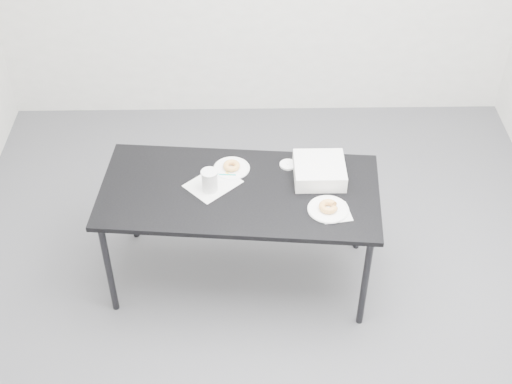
{
  "coord_description": "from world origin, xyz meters",
  "views": [
    {
      "loc": [
        -0.1,
        -2.96,
        3.41
      ],
      "look_at": [
        -0.05,
        0.02,
        0.8
      ],
      "focal_mm": 50.0,
      "sensor_mm": 36.0,
      "label": 1
    }
  ],
  "objects_px": {
    "bakery_box": "(319,171)",
    "donut_far": "(232,166)",
    "pen": "(225,175)",
    "plate_near": "(328,209)",
    "coffee_cup": "(210,181)",
    "donut_near": "(328,206)",
    "plate_far": "(232,168)",
    "scorecard": "(213,184)",
    "table": "(240,197)"
  },
  "relations": [
    {
      "from": "plate_near",
      "to": "donut_near",
      "type": "xyz_separation_m",
      "value": [
        0.0,
        0.0,
        0.02
      ]
    },
    {
      "from": "pen",
      "to": "donut_far",
      "type": "height_order",
      "value": "donut_far"
    },
    {
      "from": "table",
      "to": "plate_far",
      "type": "relative_size",
      "value": 7.73
    },
    {
      "from": "table",
      "to": "donut_near",
      "type": "bearing_deg",
      "value": -15.07
    },
    {
      "from": "pen",
      "to": "donut_far",
      "type": "relative_size",
      "value": 1.31
    },
    {
      "from": "plate_near",
      "to": "bakery_box",
      "type": "xyz_separation_m",
      "value": [
        -0.03,
        0.29,
        0.04
      ]
    },
    {
      "from": "pen",
      "to": "scorecard",
      "type": "bearing_deg",
      "value": -128.24
    },
    {
      "from": "plate_near",
      "to": "donut_near",
      "type": "distance_m",
      "value": 0.02
    },
    {
      "from": "donut_near",
      "to": "plate_far",
      "type": "bearing_deg",
      "value": 145.35
    },
    {
      "from": "scorecard",
      "to": "pen",
      "type": "height_order",
      "value": "pen"
    },
    {
      "from": "donut_near",
      "to": "table",
      "type": "bearing_deg",
      "value": 159.8
    },
    {
      "from": "donut_near",
      "to": "plate_far",
      "type": "xyz_separation_m",
      "value": [
        -0.54,
        0.37,
        -0.02
      ]
    },
    {
      "from": "donut_near",
      "to": "plate_far",
      "type": "relative_size",
      "value": 0.5
    },
    {
      "from": "table",
      "to": "pen",
      "type": "xyz_separation_m",
      "value": [
        -0.09,
        0.13,
        0.06
      ]
    },
    {
      "from": "scorecard",
      "to": "donut_near",
      "type": "relative_size",
      "value": 2.63
    },
    {
      "from": "table",
      "to": "plate_far",
      "type": "bearing_deg",
      "value": 108.69
    },
    {
      "from": "plate_far",
      "to": "bakery_box",
      "type": "distance_m",
      "value": 0.52
    },
    {
      "from": "plate_far",
      "to": "coffee_cup",
      "type": "xyz_separation_m",
      "value": [
        -0.12,
        -0.19,
        0.07
      ]
    },
    {
      "from": "plate_far",
      "to": "donut_near",
      "type": "bearing_deg",
      "value": -34.65
    },
    {
      "from": "table",
      "to": "donut_far",
      "type": "relative_size",
      "value": 16.46
    },
    {
      "from": "plate_far",
      "to": "donut_far",
      "type": "bearing_deg",
      "value": 0.0
    },
    {
      "from": "donut_near",
      "to": "bakery_box",
      "type": "relative_size",
      "value": 0.37
    },
    {
      "from": "donut_near",
      "to": "plate_far",
      "type": "distance_m",
      "value": 0.66
    },
    {
      "from": "coffee_cup",
      "to": "bakery_box",
      "type": "height_order",
      "value": "coffee_cup"
    },
    {
      "from": "plate_near",
      "to": "bakery_box",
      "type": "distance_m",
      "value": 0.29
    },
    {
      "from": "table",
      "to": "scorecard",
      "type": "xyz_separation_m",
      "value": [
        -0.15,
        0.05,
        0.06
      ]
    },
    {
      "from": "donut_far",
      "to": "bakery_box",
      "type": "bearing_deg",
      "value": -9.52
    },
    {
      "from": "donut_near",
      "to": "coffee_cup",
      "type": "relative_size",
      "value": 0.79
    },
    {
      "from": "plate_near",
      "to": "donut_near",
      "type": "relative_size",
      "value": 2.13
    },
    {
      "from": "plate_near",
      "to": "plate_far",
      "type": "relative_size",
      "value": 1.07
    },
    {
      "from": "plate_near",
      "to": "plate_far",
      "type": "height_order",
      "value": "plate_near"
    },
    {
      "from": "scorecard",
      "to": "plate_near",
      "type": "relative_size",
      "value": 1.24
    },
    {
      "from": "pen",
      "to": "plate_near",
      "type": "xyz_separation_m",
      "value": [
        0.58,
        -0.31,
        -0.0
      ]
    },
    {
      "from": "scorecard",
      "to": "plate_far",
      "type": "bearing_deg",
      "value": 98.83
    },
    {
      "from": "coffee_cup",
      "to": "plate_far",
      "type": "bearing_deg",
      "value": 57.26
    },
    {
      "from": "donut_far",
      "to": "pen",
      "type": "bearing_deg",
      "value": -122.45
    },
    {
      "from": "plate_far",
      "to": "scorecard",
      "type": "bearing_deg",
      "value": -127.92
    },
    {
      "from": "pen",
      "to": "bakery_box",
      "type": "xyz_separation_m",
      "value": [
        0.55,
        -0.02,
        0.04
      ]
    },
    {
      "from": "pen",
      "to": "plate_far",
      "type": "relative_size",
      "value": 0.61
    },
    {
      "from": "coffee_cup",
      "to": "table",
      "type": "bearing_deg",
      "value": -0.83
    },
    {
      "from": "bakery_box",
      "to": "donut_far",
      "type": "bearing_deg",
      "value": 170.45
    },
    {
      "from": "pen",
      "to": "plate_far",
      "type": "distance_m",
      "value": 0.07
    },
    {
      "from": "scorecard",
      "to": "donut_near",
      "type": "xyz_separation_m",
      "value": [
        0.65,
        -0.24,
        0.03
      ]
    },
    {
      "from": "donut_near",
      "to": "bakery_box",
      "type": "xyz_separation_m",
      "value": [
        -0.03,
        0.29,
        0.02
      ]
    },
    {
      "from": "table",
      "to": "coffee_cup",
      "type": "xyz_separation_m",
      "value": [
        -0.17,
        0.0,
        0.12
      ]
    },
    {
      "from": "plate_near",
      "to": "coffee_cup",
      "type": "xyz_separation_m",
      "value": [
        -0.66,
        0.18,
        0.06
      ]
    },
    {
      "from": "coffee_cup",
      "to": "plate_near",
      "type": "bearing_deg",
      "value": -15.55
    },
    {
      "from": "coffee_cup",
      "to": "donut_far",
      "type": "bearing_deg",
      "value": 57.26
    },
    {
      "from": "plate_near",
      "to": "donut_far",
      "type": "distance_m",
      "value": 0.66
    },
    {
      "from": "table",
      "to": "bakery_box",
      "type": "height_order",
      "value": "bakery_box"
    }
  ]
}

